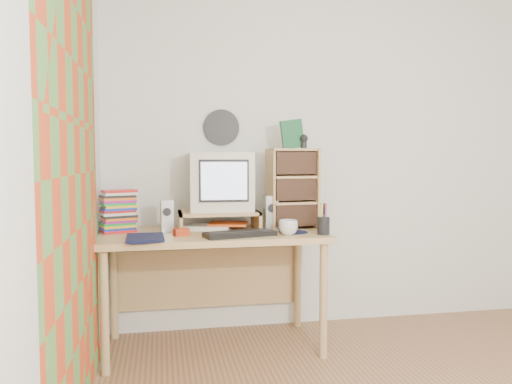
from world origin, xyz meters
name	(u,v)px	position (x,y,z in m)	size (l,w,h in m)	color
back_wall	(346,154)	(0.00, 1.75, 1.25)	(3.50, 3.50, 0.00)	silver
left_wall	(37,149)	(-1.75, 0.00, 1.25)	(3.50, 3.50, 0.00)	silver
curtain	(75,174)	(-1.71, 0.48, 1.15)	(2.20, 2.20, 0.00)	#C03E1B
wall_disc	(221,127)	(-0.93, 1.73, 1.43)	(0.25, 0.25, 0.02)	black
desk	(212,251)	(-1.03, 1.44, 0.62)	(1.40, 0.70, 0.75)	tan
monitor_riser	(219,215)	(-0.98, 1.48, 0.84)	(0.52, 0.30, 0.12)	tan
crt_monitor	(221,182)	(-0.96, 1.53, 1.06)	(0.40, 0.40, 0.38)	beige
speaker_left	(167,216)	(-1.32, 1.43, 0.85)	(0.08, 0.08, 0.20)	#A8A8AD
speaker_right	(271,212)	(-0.65, 1.42, 0.86)	(0.08, 0.08, 0.22)	#A8A8AD
keyboard	(240,234)	(-0.89, 1.17, 0.76)	(0.43, 0.14, 0.03)	black
dvd_stack	(119,210)	(-1.61, 1.49, 0.89)	(0.20, 0.14, 0.28)	brown
cd_rack	(293,189)	(-0.49, 1.45, 1.02)	(0.32, 0.17, 0.53)	tan
mug	(288,227)	(-0.59, 1.17, 0.80)	(0.12, 0.12, 0.09)	silver
diary	(126,236)	(-1.55, 1.14, 0.78)	(0.26, 0.19, 0.05)	black
mousepad	(293,232)	(-0.53, 1.27, 0.75)	(0.18, 0.18, 0.00)	#0F1033
pen_cup	(324,222)	(-0.38, 1.15, 0.83)	(0.08, 0.08, 0.15)	black
papers	(216,226)	(-1.00, 1.51, 0.77)	(0.29, 0.21, 0.04)	silver
red_box	(181,232)	(-1.23, 1.26, 0.77)	(0.09, 0.05, 0.04)	#B53013
game_box	(292,134)	(-0.50, 1.43, 1.37)	(0.15, 0.03, 0.19)	#17522E
webcam	(304,141)	(-0.42, 1.42, 1.33)	(0.05, 0.05, 0.09)	black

